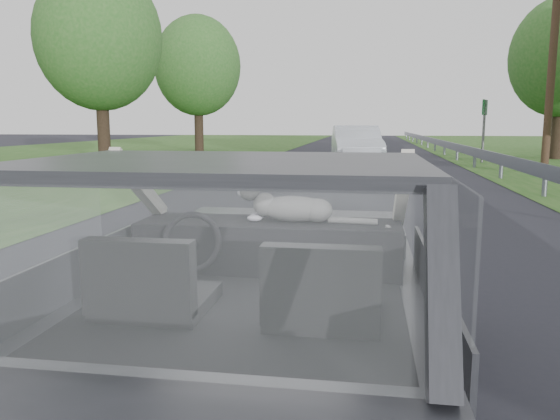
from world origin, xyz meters
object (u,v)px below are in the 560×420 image
(cat, at_px, (294,207))
(other_car, at_px, (356,147))
(subject_car, at_px, (248,297))
(highway_sign, at_px, (484,132))
(utility_pole, at_px, (553,46))

(cat, relative_size, other_car, 0.13)
(subject_car, distance_m, highway_sign, 21.20)
(subject_car, xyz_separation_m, highway_sign, (5.17, 20.55, 0.53))
(subject_car, relative_size, highway_sign, 1.59)
(subject_car, distance_m, utility_pole, 20.43)
(subject_car, relative_size, cat, 6.60)
(subject_car, relative_size, utility_pole, 0.46)
(utility_pole, bearing_deg, cat, -110.77)
(subject_car, height_order, other_car, other_car)
(highway_sign, xyz_separation_m, utility_pole, (1.88, -1.72, 3.05))
(subject_car, bearing_deg, highway_sign, 75.88)
(subject_car, height_order, utility_pole, utility_pole)
(cat, xyz_separation_m, utility_pole, (6.90, 18.20, 3.21))
(subject_car, distance_m, cat, 0.75)
(highway_sign, bearing_deg, cat, -83.81)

